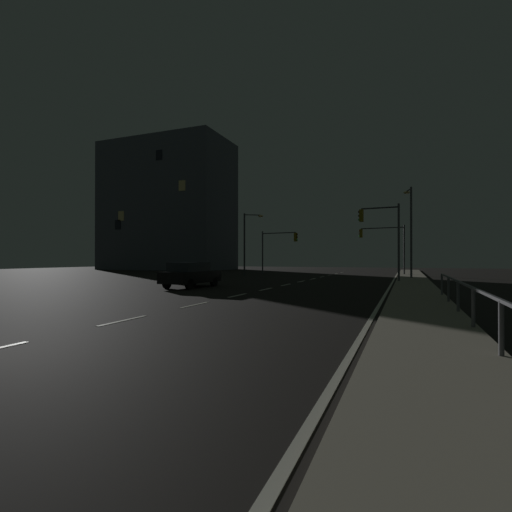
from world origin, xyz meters
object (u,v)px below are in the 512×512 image
Objects in this scene: traffic_light_far_right at (382,228)px; street_lamp_mid_block at (248,238)px; car at (191,274)px; street_lamp_across_street at (410,224)px; traffic_light_mid_right at (383,239)px; building_distant at (168,207)px; traffic_light_far_center at (278,243)px.

street_lamp_mid_block is at bearing 155.11° from traffic_light_far_right.
street_lamp_across_street is at bearing 49.22° from car.
street_lamp_across_street reaches higher than car.
car is 0.77× the size of traffic_light_far_right.
traffic_light_mid_right is 35.66m from building_distant.
traffic_light_far_right is 1.18× the size of traffic_light_far_center.
traffic_light_mid_right is 8.51m from street_lamp_across_street.
street_lamp_across_street reaches higher than traffic_light_mid_right.
building_distant reaches higher than car.
building_distant reaches higher than street_lamp_across_street.
traffic_light_far_right is 13.18m from traffic_light_mid_right.
traffic_light_mid_right is (10.18, 22.92, 3.06)m from car.
car is 40.72m from building_distant.
street_lamp_mid_block is at bearing 175.46° from street_lamp_across_street.
street_lamp_across_street is (2.65, -8.04, 0.89)m from traffic_light_mid_right.
street_lamp_across_street is at bearing -4.54° from street_lamp_mid_block.
building_distant is (-22.96, 11.86, 6.82)m from traffic_light_far_center.
traffic_light_far_right reaches higher than car.
car is 0.85× the size of traffic_light_mid_right.
traffic_light_far_center is 11.47m from traffic_light_mid_right.
traffic_light_mid_right is (11.02, 3.14, 0.39)m from traffic_light_far_center.
traffic_light_far_right is at bearing -24.89° from street_lamp_mid_block.
traffic_light_far_center is 0.63× the size of street_lamp_across_street.
traffic_light_far_right is 0.88× the size of street_lamp_mid_block.
traffic_light_far_center is at bearing -164.11° from traffic_light_mid_right.
traffic_light_far_right is at bearing -111.97° from street_lamp_across_street.
street_lamp_mid_block reaches higher than traffic_light_far_center.
traffic_light_far_center is (-11.61, 10.03, -0.64)m from traffic_light_far_right.
street_lamp_across_street reaches higher than street_lamp_mid_block.
street_lamp_across_street is at bearing -19.73° from traffic_light_far_center.
street_lamp_across_street is (12.83, 14.88, 3.96)m from car.
street_lamp_mid_block reaches higher than traffic_light_mid_right.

